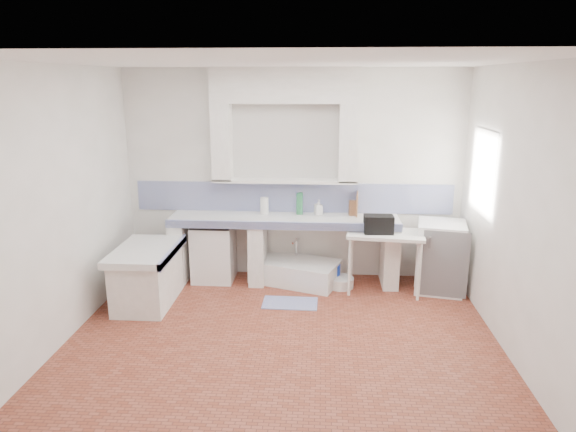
# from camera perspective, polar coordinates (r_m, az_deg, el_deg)

# --- Properties ---
(floor) EXTENTS (4.50, 4.50, 0.00)m
(floor) POSITION_cam_1_polar(r_m,az_deg,el_deg) (5.47, -0.71, -13.97)
(floor) COLOR brown
(floor) RESTS_ON ground
(ceiling) EXTENTS (4.50, 4.50, 0.00)m
(ceiling) POSITION_cam_1_polar(r_m,az_deg,el_deg) (4.79, -0.83, 16.83)
(ceiling) COLOR white
(ceiling) RESTS_ON ground
(wall_back) EXTENTS (4.50, 0.00, 4.50)m
(wall_back) POSITION_cam_1_polar(r_m,az_deg,el_deg) (6.89, 0.55, 4.54)
(wall_back) COLOR white
(wall_back) RESTS_ON ground
(wall_front) EXTENTS (4.50, 0.00, 4.50)m
(wall_front) POSITION_cam_1_polar(r_m,az_deg,el_deg) (3.06, -3.76, -9.00)
(wall_front) COLOR white
(wall_front) RESTS_ON ground
(wall_left) EXTENTS (0.00, 4.50, 4.50)m
(wall_left) POSITION_cam_1_polar(r_m,az_deg,el_deg) (5.59, -24.43, 0.74)
(wall_left) COLOR white
(wall_left) RESTS_ON ground
(wall_right) EXTENTS (0.00, 4.50, 4.50)m
(wall_right) POSITION_cam_1_polar(r_m,az_deg,el_deg) (5.27, 24.42, -0.05)
(wall_right) COLOR white
(wall_right) RESTS_ON ground
(alcove_mass) EXTENTS (1.90, 0.25, 0.45)m
(alcove_mass) POSITION_cam_1_polar(r_m,az_deg,el_deg) (6.66, -0.37, 14.35)
(alcove_mass) COLOR white
(alcove_mass) RESTS_ON ground
(window_frame) EXTENTS (0.35, 0.86, 1.06)m
(window_frame) POSITION_cam_1_polar(r_m,az_deg,el_deg) (6.40, 22.43, 4.42)
(window_frame) COLOR #342110
(window_frame) RESTS_ON ground
(lace_valance) EXTENTS (0.01, 0.84, 0.24)m
(lace_valance) POSITION_cam_1_polar(r_m,az_deg,el_deg) (6.30, 21.51, 7.87)
(lace_valance) COLOR white
(lace_valance) RESTS_ON ground
(counter_slab) EXTENTS (3.00, 0.60, 0.08)m
(counter_slab) POSITION_cam_1_polar(r_m,az_deg,el_deg) (6.73, -0.46, -0.43)
(counter_slab) COLOR white
(counter_slab) RESTS_ON ground
(counter_lip) EXTENTS (3.00, 0.04, 0.10)m
(counter_lip) POSITION_cam_1_polar(r_m,az_deg,el_deg) (6.46, -0.64, -1.09)
(counter_lip) COLOR navy
(counter_lip) RESTS_ON ground
(counter_pier_left) EXTENTS (0.20, 0.55, 0.82)m
(counter_pier_left) POSITION_cam_1_polar(r_m,az_deg,el_deg) (7.10, -11.82, -3.73)
(counter_pier_left) COLOR white
(counter_pier_left) RESTS_ON ground
(counter_pier_mid) EXTENTS (0.20, 0.55, 0.82)m
(counter_pier_mid) POSITION_cam_1_polar(r_m,az_deg,el_deg) (6.89, -3.36, -3.99)
(counter_pier_mid) COLOR white
(counter_pier_mid) RESTS_ON ground
(counter_pier_right) EXTENTS (0.20, 0.55, 0.82)m
(counter_pier_right) POSITION_cam_1_polar(r_m,az_deg,el_deg) (6.91, 11.25, -4.23)
(counter_pier_right) COLOR white
(counter_pier_right) RESTS_ON ground
(peninsula_top) EXTENTS (0.70, 1.10, 0.08)m
(peninsula_top) POSITION_cam_1_polar(r_m,az_deg,el_deg) (6.36, -15.57, -3.81)
(peninsula_top) COLOR white
(peninsula_top) RESTS_ON ground
(peninsula_base) EXTENTS (0.60, 1.00, 0.62)m
(peninsula_base) POSITION_cam_1_polar(r_m,az_deg,el_deg) (6.47, -15.36, -6.74)
(peninsula_base) COLOR white
(peninsula_base) RESTS_ON ground
(peninsula_lip) EXTENTS (0.04, 1.10, 0.10)m
(peninsula_lip) POSITION_cam_1_polar(r_m,az_deg,el_deg) (6.26, -12.71, -3.92)
(peninsula_lip) COLOR navy
(peninsula_lip) RESTS_ON ground
(backsplash) EXTENTS (4.27, 0.03, 0.40)m
(backsplash) POSITION_cam_1_polar(r_m,az_deg,el_deg) (6.94, 0.54, 2.08)
(backsplash) COLOR navy
(backsplash) RESTS_ON ground
(stove) EXTENTS (0.54, 0.52, 0.76)m
(stove) POSITION_cam_1_polar(r_m,az_deg,el_deg) (7.02, -8.25, -4.03)
(stove) COLOR white
(stove) RESTS_ON ground
(sink) EXTENTS (1.27, 0.96, 0.27)m
(sink) POSITION_cam_1_polar(r_m,az_deg,el_deg) (6.93, 0.82, -6.27)
(sink) COLOR white
(sink) RESTS_ON ground
(side_table) EXTENTS (1.00, 0.63, 0.04)m
(side_table) POSITION_cam_1_polar(r_m,az_deg,el_deg) (6.66, 10.64, -5.07)
(side_table) COLOR white
(side_table) RESTS_ON ground
(fridge) EXTENTS (0.68, 0.68, 0.90)m
(fridge) POSITION_cam_1_polar(r_m,az_deg,el_deg) (6.85, 16.55, -4.37)
(fridge) COLOR white
(fridge) RESTS_ON ground
(bucket_red) EXTENTS (0.38, 0.38, 0.30)m
(bucket_red) POSITION_cam_1_polar(r_m,az_deg,el_deg) (6.99, -0.89, -5.97)
(bucket_red) COLOR red
(bucket_red) RESTS_ON ground
(bucket_orange) EXTENTS (0.31, 0.31, 0.24)m
(bucket_orange) POSITION_cam_1_polar(r_m,az_deg,el_deg) (6.86, 1.54, -6.65)
(bucket_orange) COLOR #D26F03
(bucket_orange) RESTS_ON ground
(bucket_blue) EXTENTS (0.30, 0.30, 0.27)m
(bucket_blue) POSITION_cam_1_polar(r_m,az_deg,el_deg) (6.91, 4.62, -6.40)
(bucket_blue) COLOR blue
(bucket_blue) RESTS_ON ground
(basin_white) EXTENTS (0.40, 0.40, 0.13)m
(basin_white) POSITION_cam_1_polar(r_m,az_deg,el_deg) (6.82, 5.89, -7.34)
(basin_white) COLOR white
(basin_white) RESTS_ON ground
(water_bottle_a) EXTENTS (0.09, 0.09, 0.30)m
(water_bottle_a) POSITION_cam_1_polar(r_m,az_deg,el_deg) (7.08, 0.88, -5.70)
(water_bottle_a) COLOR silver
(water_bottle_a) RESTS_ON ground
(water_bottle_b) EXTENTS (0.10, 0.10, 0.29)m
(water_bottle_b) POSITION_cam_1_polar(r_m,az_deg,el_deg) (7.08, 1.21, -5.74)
(water_bottle_b) COLOR silver
(water_bottle_b) RESTS_ON ground
(black_bag) EXTENTS (0.37, 0.22, 0.23)m
(black_bag) POSITION_cam_1_polar(r_m,az_deg,el_deg) (6.46, 10.05, -0.91)
(black_bag) COLOR black
(black_bag) RESTS_ON side_table
(green_bottle_a) EXTENTS (0.08, 0.08, 0.29)m
(green_bottle_a) POSITION_cam_1_polar(r_m,az_deg,el_deg) (6.82, 1.19, 1.35)
(green_bottle_a) COLOR #297243
(green_bottle_a) RESTS_ON counter_slab
(green_bottle_b) EXTENTS (0.09, 0.09, 0.30)m
(green_bottle_b) POSITION_cam_1_polar(r_m,az_deg,el_deg) (6.82, 1.38, 1.39)
(green_bottle_b) COLOR #297243
(green_bottle_b) RESTS_ON counter_slab
(knife_block) EXTENTS (0.11, 0.09, 0.20)m
(knife_block) POSITION_cam_1_polar(r_m,az_deg,el_deg) (6.83, 7.23, 0.89)
(knife_block) COLOR #92603A
(knife_block) RESTS_ON counter_slab
(cutting_board) EXTENTS (0.04, 0.23, 0.31)m
(cutting_board) POSITION_cam_1_polar(r_m,az_deg,el_deg) (6.83, 7.70, 1.33)
(cutting_board) COLOR #92603A
(cutting_board) RESTS_ON counter_slab
(paper_towel) EXTENTS (0.12, 0.12, 0.22)m
(paper_towel) POSITION_cam_1_polar(r_m,az_deg,el_deg) (6.86, -2.65, 1.16)
(paper_towel) COLOR white
(paper_towel) RESTS_ON counter_slab
(soap_bottle) EXTENTS (0.12, 0.12, 0.20)m
(soap_bottle) POSITION_cam_1_polar(r_m,az_deg,el_deg) (6.82, 3.40, 0.99)
(soap_bottle) COLOR white
(soap_bottle) RESTS_ON counter_slab
(rug) EXTENTS (0.67, 0.39, 0.01)m
(rug) POSITION_cam_1_polar(r_m,az_deg,el_deg) (6.33, 0.23, -9.67)
(rug) COLOR navy
(rug) RESTS_ON ground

